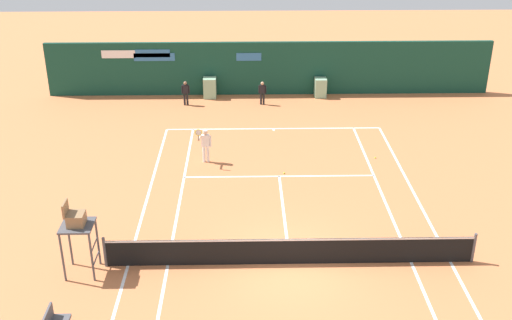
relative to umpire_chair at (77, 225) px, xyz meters
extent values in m
plane|color=#C67042|center=(6.68, 0.33, -1.76)|extent=(80.00, 80.00, 0.00)
cube|color=white|center=(6.68, 12.03, -1.75)|extent=(10.60, 0.10, 0.01)
cube|color=white|center=(1.38, 0.33, -1.75)|extent=(0.10, 23.40, 0.01)
cube|color=white|center=(2.68, 0.33, -1.75)|extent=(0.10, 23.40, 0.01)
cube|color=white|center=(10.68, 0.33, -1.75)|extent=(0.10, 23.40, 0.01)
cube|color=white|center=(11.98, 0.33, -1.75)|extent=(0.10, 23.40, 0.01)
cube|color=white|center=(6.68, 6.73, -1.75)|extent=(8.00, 0.10, 0.01)
cube|color=white|center=(6.68, 3.53, -1.75)|extent=(0.10, 6.40, 0.01)
cube|color=white|center=(6.68, 11.88, -1.75)|extent=(0.10, 0.24, 0.01)
cylinder|color=#4C4C51|center=(0.68, 0.33, -1.22)|extent=(0.10, 0.10, 1.07)
cylinder|color=#4C4C51|center=(12.68, 0.33, -1.22)|extent=(0.10, 0.10, 1.07)
cube|color=black|center=(6.68, 0.33, -1.28)|extent=(12.00, 0.03, 0.95)
cube|color=white|center=(6.68, 0.33, -0.84)|extent=(12.00, 0.04, 0.06)
cube|color=#144233|center=(6.68, 17.33, -0.24)|extent=(25.00, 0.24, 3.03)
cube|color=white|center=(-1.72, 17.19, 0.66)|extent=(1.87, 0.02, 0.44)
cube|color=#2D6BA8|center=(5.51, 17.19, 0.47)|extent=(1.40, 0.02, 0.44)
cube|color=#2D6BA8|center=(0.17, 17.19, 0.70)|extent=(1.93, 0.02, 0.44)
cube|color=#2D6BA8|center=(0.25, 17.19, 0.49)|extent=(2.28, 0.02, 0.44)
cube|color=#8CB793|center=(3.31, 16.78, -1.18)|extent=(0.71, 0.70, 1.14)
cube|color=#8CB793|center=(9.54, 16.78, -1.22)|extent=(0.65, 0.70, 1.07)
cylinder|color=#47474C|center=(0.46, 0.45, -0.90)|extent=(0.07, 0.07, 1.71)
cylinder|color=#47474C|center=(0.46, -0.45, -0.90)|extent=(0.07, 0.07, 1.71)
cylinder|color=#47474C|center=(-0.44, 0.45, -0.90)|extent=(0.07, 0.07, 1.71)
cylinder|color=#47474C|center=(-0.44, -0.45, -0.90)|extent=(0.07, 0.07, 1.71)
cylinder|color=#47474C|center=(0.46, 0.00, -1.24)|extent=(0.04, 0.81, 0.04)
cylinder|color=#47474C|center=(0.46, 0.00, -0.73)|extent=(0.04, 0.81, 0.04)
cube|color=#47474C|center=(0.01, 0.00, -0.02)|extent=(1.00, 1.00, 0.06)
cube|color=olive|center=(0.01, 0.00, 0.21)|extent=(0.52, 0.56, 0.40)
cube|color=olive|center=(-0.28, 0.00, 0.59)|extent=(0.06, 0.56, 0.45)
cylinder|color=white|center=(3.61, 8.23, -1.37)|extent=(0.12, 0.12, 0.76)
cylinder|color=white|center=(3.44, 8.24, -1.37)|extent=(0.12, 0.12, 0.76)
cube|color=white|center=(3.53, 8.23, -0.72)|extent=(0.36, 0.22, 0.53)
sphere|color=beige|center=(3.53, 8.23, -0.35)|extent=(0.21, 0.21, 0.21)
cylinder|color=white|center=(3.53, 8.23, -0.27)|extent=(0.20, 0.20, 0.06)
cylinder|color=white|center=(3.74, 8.22, -0.76)|extent=(0.08, 0.08, 0.52)
cylinder|color=beige|center=(3.30, 7.99, -0.51)|extent=(0.12, 0.52, 0.08)
cylinder|color=black|center=(3.27, 7.74, -0.40)|extent=(0.03, 0.03, 0.22)
torus|color=yellow|center=(3.27, 7.74, -0.15)|extent=(0.30, 0.05, 0.30)
cylinder|color=silver|center=(3.27, 7.74, -0.15)|extent=(0.26, 0.02, 0.26)
cylinder|color=black|center=(2.13, 15.56, -1.41)|extent=(0.11, 0.11, 0.68)
cylinder|color=black|center=(1.98, 15.55, -1.41)|extent=(0.11, 0.11, 0.68)
cube|color=black|center=(2.06, 15.56, -0.83)|extent=(0.31, 0.18, 0.48)
sphere|color=#8C664C|center=(2.06, 15.56, -0.50)|extent=(0.19, 0.19, 0.19)
cylinder|color=black|center=(2.24, 15.56, -0.87)|extent=(0.07, 0.07, 0.46)
cylinder|color=black|center=(1.87, 15.55, -0.87)|extent=(0.07, 0.07, 0.46)
cylinder|color=black|center=(6.30, 15.54, -1.43)|extent=(0.11, 0.11, 0.66)
cylinder|color=black|center=(6.15, 15.57, -1.43)|extent=(0.11, 0.11, 0.66)
cube|color=black|center=(6.22, 15.56, -0.87)|extent=(0.32, 0.22, 0.46)
sphere|color=tan|center=(6.22, 15.56, -0.54)|extent=(0.18, 0.18, 0.18)
cylinder|color=black|center=(6.40, 15.52, -0.90)|extent=(0.07, 0.07, 0.44)
cylinder|color=black|center=(6.05, 15.59, -0.90)|extent=(0.07, 0.07, 0.44)
sphere|color=#CCE033|center=(6.90, 6.97, -1.72)|extent=(0.07, 0.07, 0.07)
sphere|color=#CCE033|center=(11.06, 8.44, -1.72)|extent=(0.07, 0.07, 0.07)
camera|label=1|loc=(5.21, -16.72, 10.02)|focal=43.80mm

